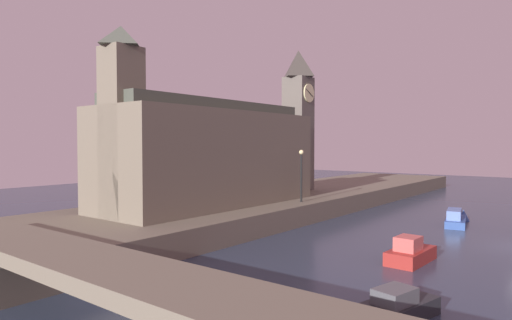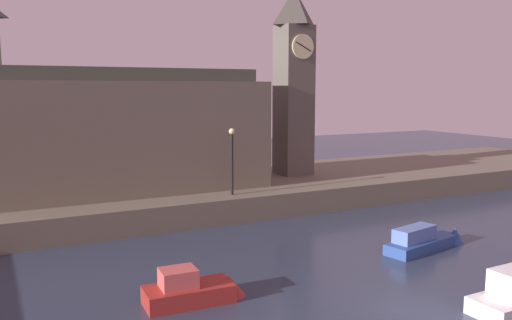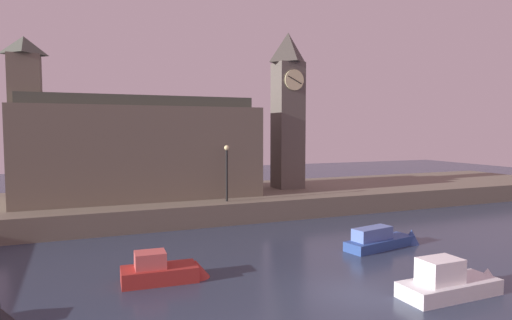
% 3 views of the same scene
% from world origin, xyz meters
% --- Properties ---
extents(ground_plane, '(120.00, 120.00, 0.00)m').
position_xyz_m(ground_plane, '(0.00, 0.00, 0.00)').
color(ground_plane, '#2D384C').
extents(far_embankment, '(70.00, 12.00, 1.50)m').
position_xyz_m(far_embankment, '(0.00, 20.00, 0.75)').
color(far_embankment, '#6B6051').
rests_on(far_embankment, ground).
extents(clock_tower, '(2.51, 2.55, 13.42)m').
position_xyz_m(clock_tower, '(6.91, 20.25, 8.43)').
color(clock_tower, '#5B544C').
rests_on(clock_tower, far_embankment).
extents(parliament_hall, '(17.43, 6.43, 11.43)m').
position_xyz_m(parliament_hall, '(-6.11, 19.73, 5.25)').
color(parliament_hall, '#6B6051').
rests_on(parliament_hall, far_embankment).
extents(streetlamp, '(0.36, 0.36, 4.01)m').
position_xyz_m(streetlamp, '(-0.35, 15.32, 3.99)').
color(streetlamp, black).
rests_on(streetlamp, far_embankment).
extents(boat_ferry_white, '(4.94, 1.67, 1.75)m').
position_xyz_m(boat_ferry_white, '(3.86, -1.40, 0.49)').
color(boat_ferry_white, silver).
rests_on(boat_ferry_white, ground).
extents(boat_dinghy_red, '(3.97, 1.64, 1.40)m').
position_xyz_m(boat_dinghy_red, '(-6.68, 4.63, 0.46)').
color(boat_dinghy_red, maroon).
rests_on(boat_dinghy_red, ground).
extents(boat_tour_blue, '(5.23, 2.17, 1.47)m').
position_xyz_m(boat_tour_blue, '(5.83, 5.51, 0.42)').
color(boat_tour_blue, '#2D4C93').
rests_on(boat_tour_blue, ground).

